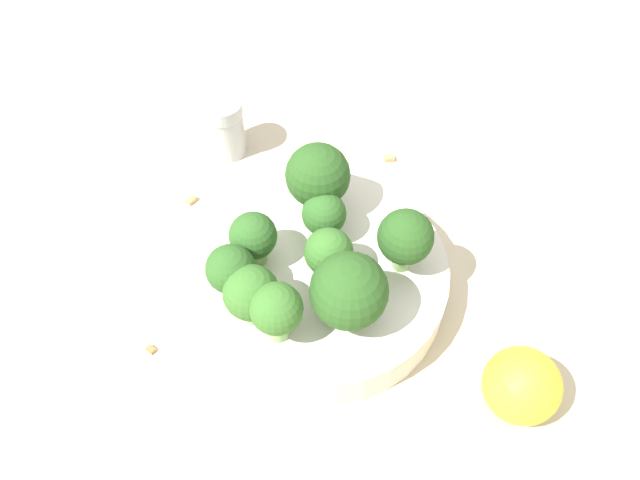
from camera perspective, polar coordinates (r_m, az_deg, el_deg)
The scene contains 17 objects.
ground_plane at distance 0.52m, azimuth 0.00°, elevation -4.58°, with size 3.00×3.00×0.00m, color beige.
bowl at distance 0.50m, azimuth 0.00°, elevation -3.50°, with size 0.20×0.20×0.04m, color silver.
broccoli_floret_0 at distance 0.49m, azimuth -0.20°, elevation 5.84°, with size 0.05×0.05×0.07m.
broccoli_floret_1 at distance 0.43m, azimuth -4.00°, elevation -6.44°, with size 0.04×0.04×0.05m.
broccoli_floret_2 at distance 0.47m, azimuth -6.12°, elevation 0.22°, with size 0.04×0.04×0.05m.
broccoli_floret_3 at distance 0.43m, azimuth 2.66°, elevation -4.74°, with size 0.06×0.06×0.06m.
broccoli_floret_4 at distance 0.49m, azimuth 0.37°, elevation 2.31°, with size 0.04×0.04×0.05m.
broccoli_floret_5 at distance 0.46m, azimuth 0.79°, elevation -1.20°, with size 0.04×0.04×0.05m.
broccoli_floret_6 at distance 0.44m, azimuth -6.29°, elevation -4.94°, with size 0.04×0.04×0.05m.
broccoli_floret_7 at distance 0.46m, azimuth 7.81°, elevation 0.17°, with size 0.04×0.04×0.06m.
broccoli_floret_8 at distance 0.45m, azimuth -8.12°, elevation -2.87°, with size 0.04×0.04×0.05m.
pepper_shaker at distance 0.61m, azimuth -8.72°, elevation 10.17°, with size 0.04×0.04×0.06m.
lemon_wedge at distance 0.47m, azimuth 17.95°, elevation -12.54°, with size 0.06×0.06×0.06m, color yellow.
almond_crumb_0 at distance 0.58m, azimuth -11.74°, elevation 3.74°, with size 0.01×0.01×0.01m, color tan.
almond_crumb_1 at distance 0.59m, azimuth -4.43°, elevation 5.37°, with size 0.01×0.00×0.01m, color olive.
almond_crumb_2 at distance 0.61m, azimuth 6.37°, elevation 7.59°, with size 0.01×0.01×0.01m, color tan.
almond_crumb_3 at distance 0.50m, azimuth -15.24°, elevation -9.55°, with size 0.01×0.00×0.01m, color olive.
Camera 1 is at (-0.27, -0.08, 0.44)m, focal length 35.00 mm.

